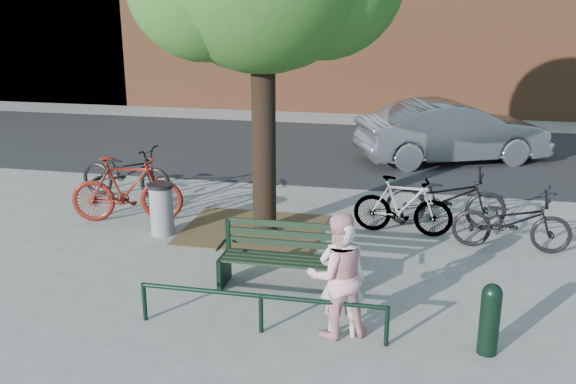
% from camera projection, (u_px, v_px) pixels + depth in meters
% --- Properties ---
extents(ground, '(90.00, 90.00, 0.00)m').
position_uv_depth(ground, '(283.00, 290.00, 8.89)').
color(ground, gray).
rests_on(ground, ground).
extents(dirt_pit, '(2.40, 2.00, 0.02)m').
position_uv_depth(dirt_pit, '(254.00, 230.00, 11.14)').
color(dirt_pit, brown).
rests_on(dirt_pit, ground).
extents(road, '(40.00, 7.00, 0.01)m').
position_uv_depth(road, '(352.00, 151.00, 16.84)').
color(road, black).
rests_on(road, ground).
extents(park_bench, '(1.74, 0.54, 0.97)m').
position_uv_depth(park_bench, '(284.00, 255.00, 8.82)').
color(park_bench, black).
rests_on(park_bench, ground).
extents(guard_railing, '(3.06, 0.06, 0.51)m').
position_uv_depth(guard_railing, '(261.00, 302.00, 7.65)').
color(guard_railing, black).
rests_on(guard_railing, ground).
extents(person_left, '(0.55, 0.39, 1.45)m').
position_uv_depth(person_left, '(342.00, 279.00, 7.51)').
color(person_left, silver).
rests_on(person_left, ground).
extents(person_right, '(0.92, 0.83, 1.54)m').
position_uv_depth(person_right, '(337.00, 275.00, 7.51)').
color(person_right, pink).
rests_on(person_right, ground).
extents(bollard, '(0.23, 0.23, 0.86)m').
position_uv_depth(bollard, '(490.00, 317.00, 7.18)').
color(bollard, black).
rests_on(bollard, ground).
extents(litter_bin, '(0.44, 0.44, 0.89)m').
position_uv_depth(litter_bin, '(162.00, 209.00, 10.84)').
color(litter_bin, gray).
rests_on(litter_bin, ground).
extents(bicycle_a, '(2.10, 0.95, 1.07)m').
position_uv_depth(bicycle_a, '(126.00, 172.00, 12.78)').
color(bicycle_a, black).
rests_on(bicycle_a, ground).
extents(bicycle_b, '(2.06, 1.02, 1.19)m').
position_uv_depth(bicycle_b, '(127.00, 189.00, 11.43)').
color(bicycle_b, '#56130C').
rests_on(bicycle_b, ground).
extents(bicycle_c, '(2.07, 0.76, 1.08)m').
position_uv_depth(bicycle_c, '(446.00, 198.00, 11.15)').
color(bicycle_c, black).
rests_on(bicycle_c, ground).
extents(bicycle_d, '(1.71, 0.61, 1.01)m').
position_uv_depth(bicycle_d, '(403.00, 206.00, 10.84)').
color(bicycle_d, gray).
rests_on(bicycle_d, ground).
extents(bicycle_e, '(1.85, 0.72, 0.96)m').
position_uv_depth(bicycle_e, '(512.00, 221.00, 10.16)').
color(bicycle_e, black).
rests_on(bicycle_e, ground).
extents(parked_car, '(4.81, 3.22, 1.50)m').
position_uv_depth(parked_car, '(452.00, 132.00, 15.52)').
color(parked_car, slate).
rests_on(parked_car, ground).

